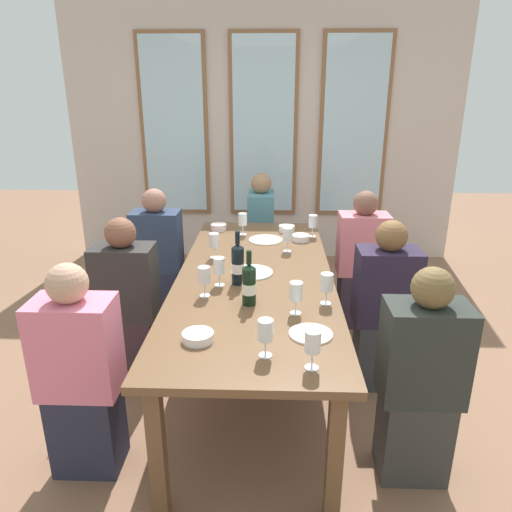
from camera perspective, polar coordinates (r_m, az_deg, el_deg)
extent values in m
plane|color=#855D45|center=(3.32, -0.13, -14.20)|extent=(12.00, 12.00, 0.00)
cube|color=beige|center=(5.24, 0.90, 15.31)|extent=(4.16, 0.06, 2.90)
cube|color=brown|center=(5.30, -9.81, 15.09)|extent=(0.72, 0.03, 1.88)
cube|color=silver|center=(5.28, -9.84, 15.07)|extent=(0.64, 0.01, 1.80)
cube|color=brown|center=(5.19, 0.89, 15.27)|extent=(0.72, 0.03, 1.88)
cube|color=silver|center=(5.18, 0.89, 15.26)|extent=(0.64, 0.01, 1.80)
cube|color=brown|center=(5.26, 11.66, 14.95)|extent=(0.72, 0.03, 1.88)
cube|color=silver|center=(5.24, 11.69, 14.93)|extent=(0.64, 0.01, 1.80)
cube|color=brown|center=(2.98, -0.14, -2.61)|extent=(0.96, 2.40, 0.04)
cube|color=brown|center=(2.28, -11.80, -21.93)|extent=(0.07, 0.07, 0.70)
cube|color=brown|center=(2.24, 9.45, -22.55)|extent=(0.07, 0.07, 0.70)
cube|color=brown|center=(4.17, -4.88, -1.47)|extent=(0.07, 0.07, 0.70)
cube|color=brown|center=(4.15, 5.78, -1.61)|extent=(0.07, 0.07, 0.70)
cylinder|color=white|center=(2.99, -0.50, -1.98)|extent=(0.26, 0.26, 0.01)
cylinder|color=white|center=(3.63, 1.16, 1.95)|extent=(0.26, 0.26, 0.01)
cylinder|color=white|center=(2.29, 6.60, -9.29)|extent=(0.21, 0.21, 0.01)
cylinder|color=black|center=(2.80, -2.20, -1.20)|extent=(0.08, 0.08, 0.22)
cone|color=black|center=(2.75, -2.23, 1.21)|extent=(0.08, 0.08, 0.02)
cylinder|color=black|center=(2.74, -2.24, 2.19)|extent=(0.03, 0.03, 0.08)
cylinder|color=silver|center=(2.80, -2.19, -1.42)|extent=(0.08, 0.08, 0.06)
cylinder|color=black|center=(2.54, -0.84, -3.68)|extent=(0.07, 0.07, 0.21)
cone|color=black|center=(2.49, -0.85, -1.26)|extent=(0.07, 0.07, 0.02)
cylinder|color=black|center=(2.48, -0.86, -0.19)|extent=(0.03, 0.03, 0.08)
cylinder|color=white|center=(2.54, -0.84, -3.89)|extent=(0.08, 0.08, 0.06)
cylinder|color=white|center=(3.90, -4.52, 3.49)|extent=(0.13, 0.13, 0.05)
cylinder|color=silver|center=(3.63, 5.41, 2.19)|extent=(0.13, 0.13, 0.05)
cylinder|color=white|center=(2.23, -7.00, -9.60)|extent=(0.15, 0.15, 0.04)
cylinder|color=white|center=(3.85, 3.72, 3.30)|extent=(0.13, 0.13, 0.05)
cylinder|color=white|center=(2.48, 4.77, -6.85)|extent=(0.06, 0.06, 0.00)
cylinder|color=white|center=(2.47, 4.80, -6.03)|extent=(0.01, 0.01, 0.07)
cylinder|color=white|center=(2.43, 4.86, -4.22)|extent=(0.07, 0.07, 0.09)
cylinder|color=maroon|center=(2.44, 4.83, -4.95)|extent=(0.06, 0.06, 0.02)
cylinder|color=white|center=(3.39, 3.77, 0.59)|extent=(0.06, 0.06, 0.00)
cylinder|color=white|center=(3.38, 3.79, 1.23)|extent=(0.01, 0.01, 0.07)
cylinder|color=white|center=(3.35, 3.82, 2.61)|extent=(0.07, 0.07, 0.09)
cylinder|color=maroon|center=(3.36, 3.81, 2.12)|extent=(0.06, 0.06, 0.03)
cylinder|color=white|center=(3.27, -5.02, -0.16)|extent=(0.06, 0.06, 0.00)
cylinder|color=white|center=(3.26, -5.04, 0.49)|extent=(0.01, 0.01, 0.07)
cylinder|color=white|center=(3.23, -5.08, 1.92)|extent=(0.07, 0.07, 0.09)
cylinder|color=white|center=(2.69, -6.16, -4.75)|extent=(0.06, 0.06, 0.00)
cylinder|color=white|center=(2.67, -6.19, -3.98)|extent=(0.01, 0.01, 0.07)
cylinder|color=white|center=(2.64, -6.26, -2.29)|extent=(0.07, 0.07, 0.09)
cylinder|color=maroon|center=(2.65, -6.24, -2.86)|extent=(0.06, 0.06, 0.03)
cylinder|color=white|center=(3.75, 6.79, 2.35)|extent=(0.06, 0.06, 0.00)
cylinder|color=white|center=(3.73, 6.82, 2.93)|extent=(0.01, 0.01, 0.07)
cylinder|color=white|center=(3.71, 6.87, 4.19)|extent=(0.07, 0.07, 0.09)
cylinder|color=#590C19|center=(3.72, 6.85, 3.79)|extent=(0.06, 0.06, 0.04)
cylinder|color=white|center=(2.61, 8.37, -5.64)|extent=(0.06, 0.06, 0.00)
cylinder|color=white|center=(2.59, 8.42, -4.85)|extent=(0.01, 0.01, 0.07)
cylinder|color=white|center=(2.56, 8.51, -3.12)|extent=(0.07, 0.07, 0.09)
cylinder|color=beige|center=(2.57, 8.48, -3.69)|extent=(0.06, 0.06, 0.04)
cylinder|color=white|center=(3.77, -1.60, 2.61)|extent=(0.06, 0.06, 0.00)
cylinder|color=white|center=(3.76, -1.60, 3.19)|extent=(0.01, 0.01, 0.07)
cylinder|color=white|center=(3.74, -1.62, 4.44)|extent=(0.07, 0.07, 0.09)
cylinder|color=#590C19|center=(3.75, -1.61, 3.93)|extent=(0.06, 0.06, 0.02)
cylinder|color=white|center=(2.82, -4.41, -3.50)|extent=(0.06, 0.06, 0.00)
cylinder|color=white|center=(2.80, -4.43, -2.76)|extent=(0.01, 0.01, 0.07)
cylinder|color=white|center=(2.77, -4.47, -1.14)|extent=(0.07, 0.07, 0.09)
cylinder|color=maroon|center=(2.78, -4.46, -1.72)|extent=(0.06, 0.06, 0.03)
cylinder|color=white|center=(2.12, 1.13, -11.86)|extent=(0.06, 0.06, 0.00)
cylinder|color=white|center=(2.10, 1.14, -10.94)|extent=(0.01, 0.01, 0.07)
cylinder|color=white|center=(2.05, 1.15, -8.90)|extent=(0.07, 0.07, 0.09)
cylinder|color=white|center=(2.05, 6.70, -13.18)|extent=(0.06, 0.06, 0.00)
cylinder|color=white|center=(2.03, 6.74, -12.24)|extent=(0.01, 0.01, 0.07)
cylinder|color=white|center=(1.98, 6.84, -10.15)|extent=(0.07, 0.07, 0.09)
cube|color=#272C44|center=(4.03, -11.37, -4.49)|extent=(0.32, 0.24, 0.45)
cube|color=#2A3853|center=(3.87, -11.82, 1.81)|extent=(0.38, 0.24, 0.48)
sphere|color=#9D6856|center=(3.78, -12.17, 6.51)|extent=(0.19, 0.19, 0.19)
cube|color=#352937|center=(3.96, 12.19, -4.97)|extent=(0.32, 0.24, 0.45)
cube|color=#DE7683|center=(3.80, 12.69, 1.42)|extent=(0.38, 0.24, 0.48)
sphere|color=brown|center=(3.71, 13.06, 6.20)|extent=(0.19, 0.19, 0.19)
cube|color=#25273A|center=(2.68, -19.54, -18.88)|extent=(0.32, 0.24, 0.45)
cube|color=pink|center=(2.43, -20.80, -10.20)|extent=(0.38, 0.24, 0.48)
sphere|color=tan|center=(2.29, -21.77, -3.10)|extent=(0.19, 0.19, 0.19)
cube|color=#363633|center=(2.63, 18.33, -19.69)|extent=(0.32, 0.24, 0.45)
cube|color=#2B2F2B|center=(2.37, 19.54, -10.89)|extent=(0.38, 0.24, 0.48)
sphere|color=brown|center=(2.23, 20.49, -3.62)|extent=(0.19, 0.19, 0.19)
cube|color=#392A2F|center=(3.29, -14.71, -10.58)|extent=(0.32, 0.24, 0.45)
cube|color=#2D2A29|center=(3.09, -15.45, -3.09)|extent=(0.38, 0.24, 0.48)
sphere|color=brown|center=(2.98, -16.01, 2.69)|extent=(0.19, 0.19, 0.19)
cube|color=#33373C|center=(3.24, 14.68, -11.14)|extent=(0.32, 0.24, 0.45)
cube|color=#291F35|center=(3.03, 15.43, -3.55)|extent=(0.38, 0.24, 0.48)
sphere|color=brown|center=(2.92, 16.00, 2.33)|extent=(0.19, 0.19, 0.19)
cube|color=#252A3D|center=(4.60, 0.59, -0.99)|extent=(0.24, 0.32, 0.45)
cube|color=teal|center=(4.46, 0.61, 4.61)|extent=(0.24, 0.38, 0.48)
sphere|color=#98724F|center=(4.38, 0.63, 8.72)|extent=(0.19, 0.19, 0.19)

